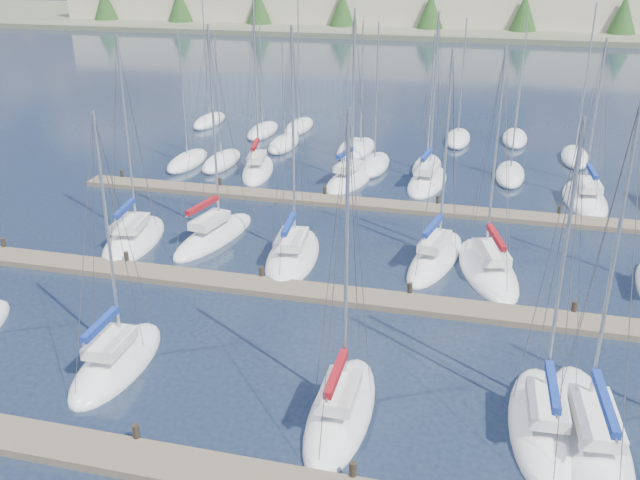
% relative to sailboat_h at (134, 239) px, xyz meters
% --- Properties ---
extents(ground, '(400.00, 400.00, 0.00)m').
position_rel_sailboat_h_xyz_m(ground, '(13.30, 39.85, -0.18)').
color(ground, '#1E293D').
rests_on(ground, ground).
extents(dock_near, '(44.00, 1.93, 1.10)m').
position_rel_sailboat_h_xyz_m(dock_near, '(13.30, -18.13, -0.02)').
color(dock_near, '#6B5E4C').
rests_on(dock_near, ground).
extents(dock_mid, '(44.00, 1.93, 1.10)m').
position_rel_sailboat_h_xyz_m(dock_mid, '(13.30, -4.13, -0.02)').
color(dock_mid, '#6B5E4C').
rests_on(dock_mid, ground).
extents(dock_far, '(44.00, 1.93, 1.10)m').
position_rel_sailboat_h_xyz_m(dock_far, '(13.30, 9.87, -0.02)').
color(dock_far, '#6B5E4C').
rests_on(dock_far, ground).
extents(sailboat_h, '(4.06, 8.02, 12.95)m').
position_rel_sailboat_h_xyz_m(sailboat_h, '(0.00, 0.00, 0.00)').
color(sailboat_h, white).
rests_on(sailboat_h, ground).
extents(sailboat_j, '(3.71, 8.40, 13.68)m').
position_rel_sailboat_h_xyz_m(sailboat_j, '(10.07, 0.08, 0.00)').
color(sailboat_j, white).
rests_on(sailboat_j, ground).
extents(sailboat_q, '(3.46, 8.33, 11.86)m').
position_rel_sailboat_h_xyz_m(sailboat_q, '(27.24, 14.66, -0.01)').
color(sailboat_q, white).
rests_on(sailboat_q, ground).
extents(sailboat_c, '(2.79, 6.95, 11.73)m').
position_rel_sailboat_h_xyz_m(sailboat_c, '(5.95, -12.72, 0.01)').
color(sailboat_c, white).
rests_on(sailboat_c, ground).
extents(sailboat_k, '(3.64, 8.50, 12.63)m').
position_rel_sailboat_h_xyz_m(sailboat_k, '(18.10, 1.78, 0.01)').
color(sailboat_k, white).
rests_on(sailboat_k, ground).
extents(sailboat_i, '(3.71, 8.45, 13.43)m').
position_rel_sailboat_h_xyz_m(sailboat_i, '(4.53, 1.69, 0.02)').
color(sailboat_i, white).
rests_on(sailboat_i, ground).
extents(sailboat_e, '(2.86, 7.87, 12.48)m').
position_rel_sailboat_h_xyz_m(sailboat_e, '(23.59, -12.61, 0.01)').
color(sailboat_e, white).
rests_on(sailboat_e, ground).
extents(sailboat_l, '(4.88, 8.96, 12.91)m').
position_rel_sailboat_h_xyz_m(sailboat_l, '(21.06, 1.01, -0.00)').
color(sailboat_l, white).
rests_on(sailboat_l, ground).
extents(sailboat_p, '(3.24, 7.93, 13.21)m').
position_rel_sailboat_h_xyz_m(sailboat_p, '(16.03, 15.83, 0.01)').
color(sailboat_p, white).
rests_on(sailboat_p, ground).
extents(sailboat_f, '(3.43, 9.71, 13.49)m').
position_rel_sailboat_h_xyz_m(sailboat_f, '(25.23, -12.89, 0.00)').
color(sailboat_f, white).
rests_on(sailboat_f, ground).
extents(sailboat_d, '(2.50, 7.64, 12.59)m').
position_rel_sailboat_h_xyz_m(sailboat_d, '(16.08, -13.70, 0.01)').
color(sailboat_d, white).
rests_on(sailboat_d, ground).
extents(sailboat_o, '(3.72, 7.40, 13.40)m').
position_rel_sailboat_h_xyz_m(sailboat_o, '(10.21, 14.74, 0.02)').
color(sailboat_o, white).
rests_on(sailboat_o, ground).
extents(sailboat_n, '(3.77, 7.91, 13.81)m').
position_rel_sailboat_h_xyz_m(sailboat_n, '(2.63, 15.44, 0.02)').
color(sailboat_n, white).
rests_on(sailboat_n, ground).
extents(distant_boats, '(36.93, 20.75, 13.30)m').
position_rel_sailboat_h_xyz_m(distant_boats, '(8.96, 23.62, 0.11)').
color(distant_boats, '#9EA0A5').
rests_on(distant_boats, ground).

